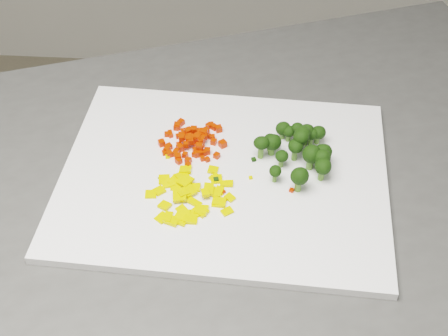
# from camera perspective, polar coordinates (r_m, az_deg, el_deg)

# --- Properties ---
(cutting_board) EXTENTS (0.47, 0.38, 0.01)m
(cutting_board) POSITION_cam_1_polar(r_m,az_deg,el_deg) (0.88, 0.00, -0.75)
(cutting_board) COLOR white
(cutting_board) RESTS_ON counter_block
(carrot_pile) EXTENTS (0.10, 0.10, 0.03)m
(carrot_pile) POSITION_cam_1_polar(r_m,az_deg,el_deg) (0.91, -2.75, 2.88)
(carrot_pile) COLOR red
(carrot_pile) RESTS_ON cutting_board
(pepper_pile) EXTENTS (0.12, 0.12, 0.02)m
(pepper_pile) POSITION_cam_1_polar(r_m,az_deg,el_deg) (0.84, -2.81, -2.30)
(pepper_pile) COLOR yellow
(pepper_pile) RESTS_ON cutting_board
(broccoli_pile) EXTENTS (0.12, 0.12, 0.06)m
(broccoli_pile) POSITION_cam_1_polar(r_m,az_deg,el_deg) (0.88, 7.16, 1.89)
(broccoli_pile) COLOR black
(broccoli_pile) RESTS_ON cutting_board
(carrot_cube_0) EXTENTS (0.01, 0.01, 0.01)m
(carrot_cube_0) POSITION_cam_1_polar(r_m,az_deg,el_deg) (0.92, -4.15, 2.11)
(carrot_cube_0) COLOR red
(carrot_cube_0) RESTS_ON carrot_pile
(carrot_cube_1) EXTENTS (0.01, 0.01, 0.01)m
(carrot_cube_1) POSITION_cam_1_polar(r_m,az_deg,el_deg) (0.93, -1.05, 2.85)
(carrot_cube_1) COLOR red
(carrot_cube_1) RESTS_ON carrot_pile
(carrot_cube_2) EXTENTS (0.01, 0.01, 0.01)m
(carrot_cube_2) POSITION_cam_1_polar(r_m,az_deg,el_deg) (0.91, -0.12, 2.22)
(carrot_cube_2) COLOR red
(carrot_cube_2) RESTS_ON carrot_pile
(carrot_cube_3) EXTENTS (0.01, 0.01, 0.01)m
(carrot_cube_3) POSITION_cam_1_polar(r_m,az_deg,el_deg) (0.91, -3.91, 2.74)
(carrot_cube_3) COLOR red
(carrot_cube_3) RESTS_ON carrot_pile
(carrot_cube_4) EXTENTS (0.01, 0.01, 0.01)m
(carrot_cube_4) POSITION_cam_1_polar(r_m,az_deg,el_deg) (0.94, -3.75, 3.38)
(carrot_cube_4) COLOR red
(carrot_cube_4) RESTS_ON carrot_pile
(carrot_cube_5) EXTENTS (0.01, 0.01, 0.01)m
(carrot_cube_5) POSITION_cam_1_polar(r_m,az_deg,el_deg) (0.91, -5.07, 1.97)
(carrot_cube_5) COLOR red
(carrot_cube_5) RESTS_ON carrot_pile
(carrot_cube_6) EXTENTS (0.01, 0.01, 0.01)m
(carrot_cube_6) POSITION_cam_1_polar(r_m,az_deg,el_deg) (0.91, -4.03, 1.84)
(carrot_cube_6) COLOR red
(carrot_cube_6) RESTS_ON carrot_pile
(carrot_cube_7) EXTENTS (0.01, 0.01, 0.01)m
(carrot_cube_7) POSITION_cam_1_polar(r_m,az_deg,el_deg) (0.91, -2.74, 2.73)
(carrot_cube_7) COLOR red
(carrot_cube_7) RESTS_ON carrot_pile
(carrot_cube_8) EXTENTS (0.01, 0.01, 0.01)m
(carrot_cube_8) POSITION_cam_1_polar(r_m,az_deg,el_deg) (0.92, -3.02, 2.61)
(carrot_cube_8) COLOR red
(carrot_cube_8) RESTS_ON carrot_pile
(carrot_cube_9) EXTENTS (0.01, 0.01, 0.01)m
(carrot_cube_9) POSITION_cam_1_polar(r_m,az_deg,el_deg) (0.92, -0.95, 2.42)
(carrot_cube_9) COLOR red
(carrot_cube_9) RESTS_ON carrot_pile
(carrot_cube_10) EXTENTS (0.01, 0.01, 0.01)m
(carrot_cube_10) POSITION_cam_1_polar(r_m,az_deg,el_deg) (0.92, -1.84, 2.93)
(carrot_cube_10) COLOR red
(carrot_cube_10) RESTS_ON carrot_pile
(carrot_cube_11) EXTENTS (0.01, 0.01, 0.01)m
(carrot_cube_11) POSITION_cam_1_polar(r_m,az_deg,el_deg) (0.95, -1.40, 3.88)
(carrot_cube_11) COLOR red
(carrot_cube_11) RESTS_ON carrot_pile
(carrot_cube_12) EXTENTS (0.01, 0.01, 0.01)m
(carrot_cube_12) POSITION_cam_1_polar(r_m,az_deg,el_deg) (0.93, -4.24, 2.93)
(carrot_cube_12) COLOR red
(carrot_cube_12) RESTS_ON carrot_pile
(carrot_cube_13) EXTENTS (0.01, 0.01, 0.01)m
(carrot_cube_13) POSITION_cam_1_polar(r_m,az_deg,el_deg) (0.90, -0.67, 1.15)
(carrot_cube_13) COLOR red
(carrot_cube_13) RESTS_ON carrot_pile
(carrot_cube_14) EXTENTS (0.01, 0.01, 0.01)m
(carrot_cube_14) POSITION_cam_1_polar(r_m,az_deg,el_deg) (0.95, -1.19, 3.97)
(carrot_cube_14) COLOR red
(carrot_cube_14) RESTS_ON carrot_pile
(carrot_cube_15) EXTENTS (0.01, 0.01, 0.01)m
(carrot_cube_15) POSITION_cam_1_polar(r_m,az_deg,el_deg) (0.94, -0.50, 3.61)
(carrot_cube_15) COLOR red
(carrot_cube_15) RESTS_ON carrot_pile
(carrot_cube_16) EXTENTS (0.01, 0.01, 0.01)m
(carrot_cube_16) POSITION_cam_1_polar(r_m,az_deg,el_deg) (0.90, -2.64, 1.28)
(carrot_cube_16) COLOR red
(carrot_cube_16) RESTS_ON carrot_pile
(carrot_cube_17) EXTENTS (0.01, 0.01, 0.01)m
(carrot_cube_17) POSITION_cam_1_polar(r_m,az_deg,el_deg) (0.92, -1.85, 3.26)
(carrot_cube_17) COLOR red
(carrot_cube_17) RESTS_ON carrot_pile
(carrot_cube_18) EXTENTS (0.01, 0.01, 0.01)m
(carrot_cube_18) POSITION_cam_1_polar(r_m,az_deg,el_deg) (0.90, -3.58, 1.20)
(carrot_cube_18) COLOR red
(carrot_cube_18) RESTS_ON carrot_pile
(carrot_cube_19) EXTENTS (0.01, 0.01, 0.01)m
(carrot_cube_19) POSITION_cam_1_polar(r_m,az_deg,el_deg) (0.94, -5.26, 3.09)
(carrot_cube_19) COLOR red
(carrot_cube_19) RESTS_ON carrot_pile
(carrot_cube_20) EXTENTS (0.01, 0.01, 0.01)m
(carrot_cube_20) POSITION_cam_1_polar(r_m,az_deg,el_deg) (0.91, -2.09, 2.59)
(carrot_cube_20) COLOR red
(carrot_cube_20) RESTS_ON carrot_pile
(carrot_cube_21) EXTENTS (0.01, 0.01, 0.01)m
(carrot_cube_21) POSITION_cam_1_polar(r_m,az_deg,el_deg) (0.91, -3.28, 2.64)
(carrot_cube_21) COLOR red
(carrot_cube_21) RESTS_ON carrot_pile
(carrot_cube_22) EXTENTS (0.01, 0.01, 0.01)m
(carrot_cube_22) POSITION_cam_1_polar(r_m,az_deg,el_deg) (0.91, -3.10, 2.46)
(carrot_cube_22) COLOR red
(carrot_cube_22) RESTS_ON carrot_pile
(carrot_cube_23) EXTENTS (0.01, 0.01, 0.01)m
(carrot_cube_23) POSITION_cam_1_polar(r_m,az_deg,el_deg) (0.90, -2.32, 1.38)
(carrot_cube_23) COLOR red
(carrot_cube_23) RESTS_ON carrot_pile
(carrot_cube_24) EXTENTS (0.01, 0.01, 0.01)m
(carrot_cube_24) POSITION_cam_1_polar(r_m,az_deg,el_deg) (0.92, -2.49, 2.12)
(carrot_cube_24) COLOR red
(carrot_cube_24) RESTS_ON carrot_pile
(carrot_cube_25) EXTENTS (0.01, 0.01, 0.01)m
(carrot_cube_25) POSITION_cam_1_polar(r_m,az_deg,el_deg) (0.93, -1.27, 2.89)
(carrot_cube_25) COLOR red
(carrot_cube_25) RESTS_ON carrot_pile
(carrot_cube_26) EXTENTS (0.01, 0.01, 0.01)m
(carrot_cube_26) POSITION_cam_1_polar(r_m,az_deg,el_deg) (0.89, -3.31, 0.31)
(carrot_cube_26) COLOR red
(carrot_cube_26) RESTS_ON carrot_pile
(carrot_cube_27) EXTENTS (0.01, 0.01, 0.01)m
(carrot_cube_27) POSITION_cam_1_polar(r_m,az_deg,el_deg) (0.90, -4.24, 1.00)
(carrot_cube_27) COLOR red
(carrot_cube_27) RESTS_ON carrot_pile
(carrot_cube_28) EXTENTS (0.01, 0.01, 0.01)m
(carrot_cube_28) POSITION_cam_1_polar(r_m,az_deg,el_deg) (0.91, -2.46, 2.78)
(carrot_cube_28) COLOR red
(carrot_cube_28) RESTS_ON carrot_pile
(carrot_cube_29) EXTENTS (0.01, 0.01, 0.01)m
(carrot_cube_29) POSITION_cam_1_polar(r_m,az_deg,el_deg) (0.89, -3.29, 0.69)
(carrot_cube_29) COLOR red
(carrot_cube_29) RESTS_ON carrot_pile
(carrot_cube_30) EXTENTS (0.01, 0.01, 0.01)m
(carrot_cube_30) POSITION_cam_1_polar(r_m,az_deg,el_deg) (0.93, -2.82, 3.43)
(carrot_cube_30) COLOR red
(carrot_cube_30) RESTS_ON carrot_pile
(carrot_cube_31) EXTENTS (0.01, 0.01, 0.01)m
(carrot_cube_31) POSITION_cam_1_polar(r_m,az_deg,el_deg) (0.92, -1.83, 2.91)
(carrot_cube_31) COLOR red
(carrot_cube_31) RESTS_ON carrot_pile
(carrot_cube_32) EXTENTS (0.01, 0.01, 0.01)m
(carrot_cube_32) POSITION_cam_1_polar(r_m,az_deg,el_deg) (0.93, -3.85, 2.94)
(carrot_cube_32) COLOR red
(carrot_cube_32) RESTS_ON carrot_pile
(carrot_cube_33) EXTENTS (0.01, 0.01, 0.01)m
(carrot_cube_33) POSITION_cam_1_polar(r_m,az_deg,el_deg) (0.90, -2.27, 1.96)
(carrot_cube_33) COLOR red
(carrot_cube_33) RESTS_ON carrot_pile
(carrot_cube_34) EXTENTS (0.01, 0.01, 0.01)m
(carrot_cube_34) POSITION_cam_1_polar(r_m,az_deg,el_deg) (0.92, -2.24, 3.35)
(carrot_cube_34) COLOR red
(carrot_cube_34) RESTS_ON carrot_pile
(carrot_cube_35) EXTENTS (0.01, 0.01, 0.01)m
(carrot_cube_35) POSITION_cam_1_polar(r_m,az_deg,el_deg) (0.89, -1.98, 0.87)
(carrot_cube_35) COLOR red
(carrot_cube_35) RESTS_ON carrot_pile
(carrot_cube_36) EXTENTS (0.01, 0.01, 0.01)m
(carrot_cube_36) POSITION_cam_1_polar(r_m,az_deg,el_deg) (0.90, -2.52, 1.56)
(carrot_cube_36) COLOR red
(carrot_cube_36) RESTS_ON carrot_pile
(carrot_cube_37) EXTENTS (0.01, 0.01, 0.01)m
(carrot_cube_37) POSITION_cam_1_polar(r_m,az_deg,el_deg) (0.93, -3.97, 2.89)
(carrot_cube_37) COLOR red
(carrot_cube_37) RESTS_ON carrot_pile
(carrot_cube_38) EXTENTS (0.01, 0.01, 0.01)m
(carrot_cube_38) POSITION_cam_1_polar(r_m,az_deg,el_deg) (0.95, -4.28, 3.86)
(carrot_cube_38) COLOR red
(carrot_cube_38) RESTS_ON carrot_pile
(carrot_cube_39) EXTENTS (0.01, 0.01, 0.01)m
(carrot_cube_39) POSITION_cam_1_polar(r_m,az_deg,el_deg) (0.92, -2.38, 2.45)
(carrot_cube_39) COLOR red
(carrot_cube_39) RESTS_ON carrot_pile
(carrot_cube_40) EXTENTS (0.01, 0.01, 0.01)m
(carrot_cube_40) POSITION_cam_1_polar(r_m,az_deg,el_deg) (0.91, -4.35, 1.53)
(carrot_cube_40) COLOR red
(carrot_cube_40) RESTS_ON carrot_pile
(carrot_cube_41) EXTENTS (0.01, 0.01, 0.01)m
(carrot_cube_41) POSITION_cam_1_polar(r_m,az_deg,el_deg) (0.93, -4.91, 2.99)
(carrot_cube_41) COLOR red
(carrot_cube_41) RESTS_ON carrot_pile
(carrot_cube_42) EXTENTS (0.01, 0.01, 0.01)m
(carrot_cube_42) POSITION_cam_1_polar(r_m,az_deg,el_deg) (0.92, -3.19, 2.90)
(carrot_cube_42) COLOR red
(carrot_cube_42) RESTS_ON carrot_pile
(carrot_cube_43) EXTENTS (0.01, 0.01, 0.01)m
(carrot_cube_43) POSITION_cam_1_polar(r_m,az_deg,el_deg) (0.94, -2.39, 3.36)
(carrot_cube_43) COLOR red
(carrot_cube_43) RESTS_ON carrot_pile
(carrot_cube_44) EXTENTS (0.01, 0.01, 0.01)m
(carrot_cube_44) POSITION_cam_1_polar(r_m,az_deg,el_deg) (0.89, -1.54, 0.79)
(carrot_cube_44) COLOR red
(carrot_cube_44) RESTS_ON carrot_pile
(carrot_cube_45) EXTENTS (0.01, 0.01, 0.01)m
(carrot_cube_45) POSITION_cam_1_polar(r_m,az_deg,el_deg) (0.90, -1.91, 1.40)
(carrot_cube_45) COLOR red
(carrot_cube_45) RESTS_ON carrot_pile
(carrot_cube_46) EXTENTS (0.01, 0.01, 0.01)m
(carrot_cube_46) POSITION_cam_1_polar(r_m,az_deg,el_deg) (0.90, -5.02, 1.29)
(carrot_cube_46) COLOR red
(carrot_cube_46) RESTS_ON carrot_pile
(carrot_cube_47) EXTENTS (0.01, 0.01, 0.01)m
(carrot_cube_47) POSITION_cam_1_polar(r_m,az_deg,el_deg) (0.91, -3.50, 2.15)
(carrot_cube_47) COLOR red
(carrot_cube_47) RESTS_ON carrot_pile
(carrot_cube_48) EXTENTS (0.01, 0.01, 0.01)m
(carrot_cube_48) POSITION_cam_1_polar(r_m,az_deg,el_deg) (0.91, -2.18, 2.44)
(carrot_cube_48) COLOR red
(carrot_cube_48) RESTS_ON carrot_pile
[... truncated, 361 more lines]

